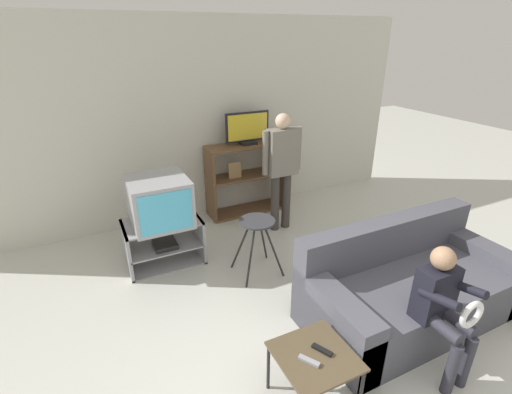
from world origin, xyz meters
name	(u,v)px	position (x,y,z in m)	size (l,w,h in m)	color
wall_back	(192,123)	(0.00, 3.74, 1.30)	(6.40, 0.06, 2.60)	beige
tv_stand	(164,242)	(-0.72, 2.69, 0.25)	(0.82, 0.51, 0.51)	#939399
television_main	(159,201)	(-0.73, 2.67, 0.76)	(0.60, 0.63, 0.50)	#9E9EA3
media_shelf	(246,178)	(0.64, 3.48, 0.51)	(1.09, 0.38, 1.00)	brown
television_flat	(247,129)	(0.68, 3.49, 1.20)	(0.62, 0.20, 0.43)	black
folding_stool	(257,230)	(0.12, 2.06, 0.52)	(0.46, 0.41, 0.63)	black
snack_table	(315,360)	(-0.22, 0.51, 0.38)	(0.50, 0.50, 0.43)	brown
remote_control_black	(322,350)	(-0.16, 0.52, 0.44)	(0.04, 0.14, 0.02)	black
remote_control_white	(309,361)	(-0.29, 0.48, 0.44)	(0.04, 0.14, 0.02)	gray
couch	(407,288)	(1.04, 0.89, 0.28)	(1.92, 0.91, 0.83)	#4C4C56
person_standing_adult	(282,162)	(0.84, 2.83, 0.91)	(0.53, 0.20, 1.52)	#3D3833
person_seated_child	(443,303)	(0.77, 0.36, 0.61)	(0.33, 0.43, 1.02)	#2D2D38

